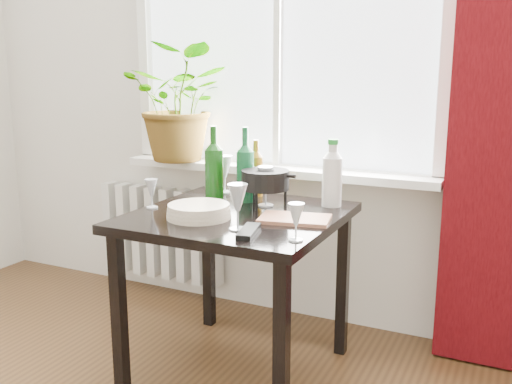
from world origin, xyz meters
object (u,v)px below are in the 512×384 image
at_px(cleaning_bottle, 332,172).
at_px(tv_remote, 249,231).
at_px(potted_plant, 181,103).
at_px(plate_stack, 199,211).
at_px(wine_bottle_right, 245,164).
at_px(wineglass_far_right, 296,222).
at_px(wineglass_back_center, 266,186).
at_px(cutting_board, 295,219).
at_px(wine_bottle_left, 214,163).
at_px(wineglass_front_left, 152,193).
at_px(fondue_pot, 265,188).
at_px(table, 238,233).
at_px(wineglass_back_left, 225,174).
at_px(wineglass_front_right, 238,206).
at_px(bottle_amber, 256,167).
at_px(radiator, 161,232).

xyz_separation_m(cleaning_bottle, tv_remote, (-0.14, -0.56, -0.14)).
relative_size(potted_plant, plate_stack, 2.38).
distance_m(wine_bottle_right, wineglass_far_right, 0.66).
bearing_deg(potted_plant, wineglass_back_center, -29.44).
bearing_deg(wineglass_far_right, cutting_board, 112.66).
xyz_separation_m(wine_bottle_left, wineglass_front_left, (-0.19, -0.23, -0.11)).
relative_size(cleaning_bottle, fondue_pot, 1.26).
height_order(plate_stack, tv_remote, plate_stack).
bearing_deg(plate_stack, table, 55.45).
relative_size(wine_bottle_left, wineglass_far_right, 2.55).
bearing_deg(tv_remote, cleaning_bottle, 63.09).
relative_size(wine_bottle_left, fondue_pot, 1.47).
bearing_deg(potted_plant, wineglass_back_left, -29.03).
height_order(wineglass_front_right, wineglass_front_left, wineglass_front_right).
height_order(wineglass_front_right, tv_remote, wineglass_front_right).
xyz_separation_m(bottle_amber, wineglass_back_center, (0.13, -0.17, -0.05)).
xyz_separation_m(wineglass_far_right, wineglass_back_left, (-0.62, 0.61, 0.02)).
bearing_deg(wineglass_front_left, plate_stack, -11.94).
distance_m(table, wineglass_front_right, 0.32).
bearing_deg(wineglass_front_right, tv_remote, -27.72).
relative_size(wine_bottle_left, wineglass_front_right, 1.97).
height_order(radiator, wineglass_back_left, wineglass_back_left).
relative_size(tv_remote, cutting_board, 0.67).
relative_size(wineglass_far_right, cutting_board, 0.50).
distance_m(table, wine_bottle_left, 0.36).
bearing_deg(wine_bottle_right, wineglass_back_center, -19.75).
height_order(wineglass_far_right, wineglass_back_center, wineglass_back_center).
distance_m(wineglass_back_center, wineglass_front_left, 0.51).
bearing_deg(cleaning_bottle, wine_bottle_left, -163.37).
distance_m(fondue_pot, cutting_board, 0.28).
xyz_separation_m(wine_bottle_right, wineglass_far_right, (0.44, -0.48, -0.10)).
distance_m(cleaning_bottle, plate_stack, 0.62).
xyz_separation_m(radiator, wine_bottle_left, (0.66, -0.49, 0.54)).
bearing_deg(wineglass_far_right, wineglass_back_left, 135.64).
bearing_deg(wineglass_front_left, wineglass_back_left, 72.87).
relative_size(wineglass_front_right, wineglass_back_left, 0.96).
relative_size(wine_bottle_right, wineglass_back_left, 1.85).
distance_m(table, wineglass_front_left, 0.42).
bearing_deg(wine_bottle_left, wine_bottle_right, 29.09).
bearing_deg(wine_bottle_right, cutting_board, -33.55).
height_order(cleaning_bottle, wineglass_back_left, cleaning_bottle).
distance_m(potted_plant, cutting_board, 1.14).
relative_size(potted_plant, wineglass_front_right, 3.47).
relative_size(wineglass_back_left, fondue_pot, 0.78).
distance_m(table, wineglass_far_right, 0.49).
bearing_deg(wine_bottle_left, tv_remote, -46.96).
bearing_deg(bottle_amber, radiator, 159.07).
height_order(wine_bottle_left, tv_remote, wine_bottle_left).
distance_m(wineglass_far_right, tv_remote, 0.20).
distance_m(potted_plant, wineglass_front_right, 1.14).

